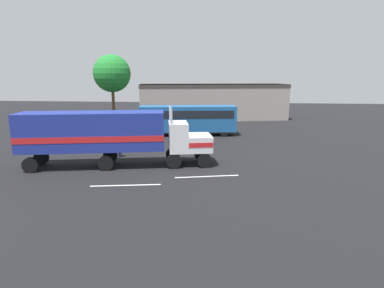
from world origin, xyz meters
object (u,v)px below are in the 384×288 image
semi_truck (108,134)px  person_bystander (119,147)px  parked_car (70,133)px  tree_left (112,74)px  parked_bus (188,118)px

semi_truck → person_bystander: size_ratio=8.81×
parked_car → tree_left: 15.25m
semi_truck → parked_bus: semi_truck is taller
semi_truck → person_bystander: semi_truck is taller
tree_left → parked_car: bearing=-90.0°
parked_car → tree_left: (-0.01, 13.88, 6.31)m
semi_truck → tree_left: size_ratio=1.46×
person_bystander → parked_bus: bearing=67.2°
parked_bus → tree_left: size_ratio=1.14×
parked_bus → parked_car: parked_bus is taller
parked_bus → parked_car: (-12.17, -4.46, -1.26)m
parked_bus → parked_car: size_ratio=2.46×
person_bystander → tree_left: (-7.61, 20.30, 6.23)m
parked_bus → parked_car: 13.02m
semi_truck → person_bystander: bearing=93.4°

